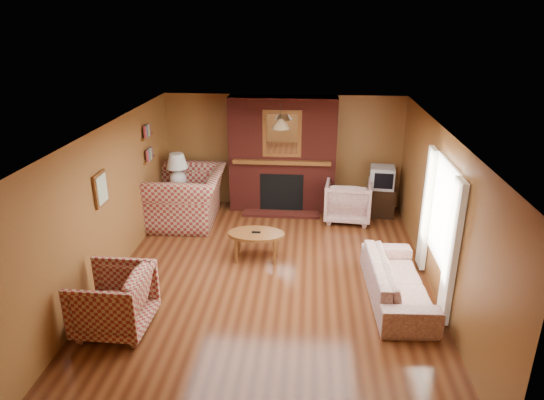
# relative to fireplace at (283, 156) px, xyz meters

# --- Properties ---
(floor) EXTENTS (6.50, 6.50, 0.00)m
(floor) POSITION_rel_fireplace_xyz_m (0.00, -2.98, -1.18)
(floor) COLOR #411D0E
(floor) RESTS_ON ground
(ceiling) EXTENTS (6.50, 6.50, 0.00)m
(ceiling) POSITION_rel_fireplace_xyz_m (0.00, -2.98, 1.22)
(ceiling) COLOR silver
(ceiling) RESTS_ON wall_back
(wall_back) EXTENTS (6.50, 0.00, 6.50)m
(wall_back) POSITION_rel_fireplace_xyz_m (0.00, 0.27, 0.02)
(wall_back) COLOR brown
(wall_back) RESTS_ON floor
(wall_front) EXTENTS (6.50, 0.00, 6.50)m
(wall_front) POSITION_rel_fireplace_xyz_m (0.00, -6.23, 0.02)
(wall_front) COLOR brown
(wall_front) RESTS_ON floor
(wall_left) EXTENTS (0.00, 6.50, 6.50)m
(wall_left) POSITION_rel_fireplace_xyz_m (-2.50, -2.98, 0.02)
(wall_left) COLOR brown
(wall_left) RESTS_ON floor
(wall_right) EXTENTS (0.00, 6.50, 6.50)m
(wall_right) POSITION_rel_fireplace_xyz_m (2.50, -2.98, 0.02)
(wall_right) COLOR brown
(wall_right) RESTS_ON floor
(fireplace) EXTENTS (2.20, 0.82, 2.40)m
(fireplace) POSITION_rel_fireplace_xyz_m (0.00, 0.00, 0.00)
(fireplace) COLOR #4F1711
(fireplace) RESTS_ON floor
(window_right) EXTENTS (0.10, 1.85, 2.00)m
(window_right) POSITION_rel_fireplace_xyz_m (2.45, -3.18, -0.06)
(window_right) COLOR silver
(window_right) RESTS_ON wall_right
(bookshelf) EXTENTS (0.09, 0.55, 0.71)m
(bookshelf) POSITION_rel_fireplace_xyz_m (-2.44, -1.08, 0.48)
(bookshelf) COLOR brown
(bookshelf) RESTS_ON wall_left
(botanical_print) EXTENTS (0.05, 0.40, 0.50)m
(botanical_print) POSITION_rel_fireplace_xyz_m (-2.47, -3.28, 0.37)
(botanical_print) COLOR brown
(botanical_print) RESTS_ON wall_left
(pendant_light) EXTENTS (0.36, 0.36, 0.48)m
(pendant_light) POSITION_rel_fireplace_xyz_m (0.00, -0.68, 0.82)
(pendant_light) COLOR black
(pendant_light) RESTS_ON ceiling
(plaid_loveseat) EXTENTS (1.47, 1.66, 1.05)m
(plaid_loveseat) POSITION_rel_fireplace_xyz_m (-1.85, -0.83, -0.66)
(plaid_loveseat) COLOR maroon
(plaid_loveseat) RESTS_ON floor
(plaid_armchair) EXTENTS (0.97, 0.94, 0.86)m
(plaid_armchair) POSITION_rel_fireplace_xyz_m (-1.95, -4.45, -0.75)
(plaid_armchair) COLOR maroon
(plaid_armchair) RESTS_ON floor
(floral_sofa) EXTENTS (0.88, 2.06, 0.59)m
(floral_sofa) POSITION_rel_fireplace_xyz_m (1.90, -3.41, -0.89)
(floral_sofa) COLOR beige
(floral_sofa) RESTS_ON floor
(floral_armchair) EXTENTS (0.98, 1.00, 0.84)m
(floral_armchair) POSITION_rel_fireplace_xyz_m (1.36, -0.50, -0.76)
(floral_armchair) COLOR beige
(floral_armchair) RESTS_ON floor
(coffee_table) EXTENTS (0.96, 0.59, 0.51)m
(coffee_table) POSITION_rel_fireplace_xyz_m (-0.30, -2.33, -0.75)
(coffee_table) COLOR brown
(coffee_table) RESTS_ON floor
(side_table) EXTENTS (0.47, 0.47, 0.62)m
(side_table) POSITION_rel_fireplace_xyz_m (-2.10, -0.53, -0.87)
(side_table) COLOR brown
(side_table) RESTS_ON floor
(table_lamp) EXTENTS (0.43, 0.43, 0.71)m
(table_lamp) POSITION_rel_fireplace_xyz_m (-2.10, -0.53, -0.17)
(table_lamp) COLOR silver
(table_lamp) RESTS_ON side_table
(tv_stand) EXTENTS (0.57, 0.53, 0.60)m
(tv_stand) POSITION_rel_fireplace_xyz_m (2.05, -0.18, -0.88)
(tv_stand) COLOR black
(tv_stand) RESTS_ON floor
(crt_tv) EXTENTS (0.53, 0.53, 0.45)m
(crt_tv) POSITION_rel_fireplace_xyz_m (2.05, -0.19, -0.36)
(crt_tv) COLOR #A3A5AA
(crt_tv) RESTS_ON tv_stand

